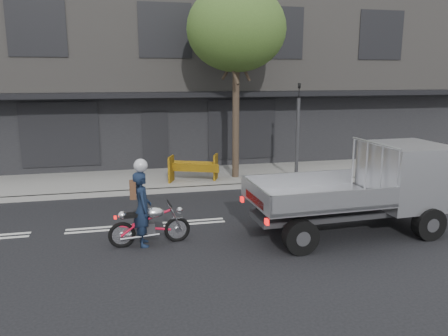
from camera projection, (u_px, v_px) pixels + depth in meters
ground at (194, 222)px, 11.40m from camera, size 80.00×80.00×0.00m
sidewalk at (174, 179)px, 15.87m from camera, size 32.00×3.20×0.15m
kerb at (179, 190)px, 14.34m from camera, size 32.00×0.20×0.15m
building_main at (156, 70)px, 21.34m from camera, size 26.00×10.00×8.00m
street_tree at (236, 30)px, 14.78m from camera, size 3.40×3.40×6.74m
traffic_light_pole at (297, 137)px, 15.17m from camera, size 0.12×0.12×3.50m
motorcycle at (150, 224)px, 9.84m from camera, size 1.85×0.54×0.95m
rider at (142, 209)px, 9.73m from camera, size 0.45×0.65×1.70m
flatbed_ute at (390, 180)px, 10.65m from camera, size 4.88×2.15×2.23m
construction_barrier at (195, 169)px, 14.95m from camera, size 1.81×1.27×0.94m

